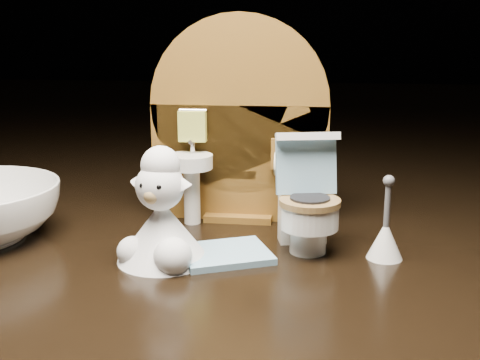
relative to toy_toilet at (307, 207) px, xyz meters
name	(u,v)px	position (x,y,z in m)	size (l,w,h in m)	color
backdrop_panel	(239,131)	(-0.05, 0.06, 0.04)	(0.13, 0.05, 0.15)	brown
toy_toilet	(307,207)	(0.00, 0.00, 0.00)	(0.04, 0.05, 0.08)	white
bath_mat	(225,254)	(-0.05, -0.02, -0.03)	(0.05, 0.04, 0.00)	#7CA9C4
toilet_brush	(385,237)	(0.05, -0.01, -0.01)	(0.02, 0.02, 0.05)	white
plush_lamb	(162,222)	(-0.09, -0.03, 0.00)	(0.06, 0.06, 0.07)	white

